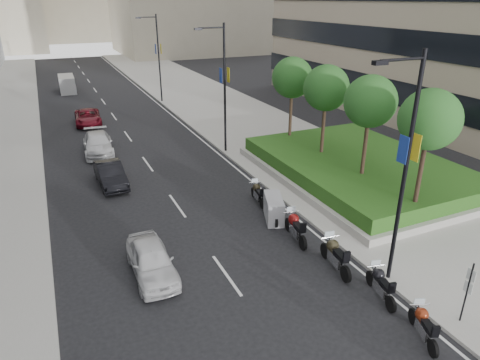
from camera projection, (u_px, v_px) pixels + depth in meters
ground at (311, 327)px, 14.79m from camera, size 160.00×160.00×0.00m
sidewalk_right at (223, 109)px, 43.30m from camera, size 10.00×100.00×0.15m
lane_edge at (172, 115)px, 41.31m from camera, size 0.12×100.00×0.01m
lane_centre at (117, 121)px, 39.34m from camera, size 0.12×100.00×0.01m
planter at (358, 173)px, 26.82m from camera, size 10.00×14.00×0.40m
hedge at (359, 164)px, 26.59m from camera, size 9.40×13.40×0.80m
tree_0 at (430, 120)px, 19.24m from camera, size 2.80×2.80×6.30m
tree_1 at (370, 102)px, 22.58m from camera, size 2.80×2.80×6.30m
tree_2 at (326, 88)px, 25.93m from camera, size 2.80×2.80×6.30m
tree_3 at (292, 78)px, 29.28m from camera, size 2.80×2.80×6.30m
lamp_post_0 at (403, 163)px, 15.21m from camera, size 2.34×0.45×9.00m
lamp_post_1 at (223, 83)px, 29.44m from camera, size 2.34×0.45×9.00m
lamp_post_2 at (157, 54)px, 44.52m from camera, size 2.34×0.45×9.00m
parking_sign at (468, 290)px, 14.36m from camera, size 0.06×0.32×2.50m
motorcycle_1 at (423, 325)px, 14.11m from camera, size 0.94×1.96×1.03m
motorcycle_2 at (381, 284)px, 16.07m from camera, size 0.81×2.15×1.09m
motorcycle_3 at (335, 255)px, 17.74m from camera, size 0.82×2.46×1.23m
motorcycle_4 at (295, 227)px, 19.91m from camera, size 0.81×2.41×1.21m
motorcycle_5 at (274, 209)px, 21.74m from camera, size 1.48×2.19×1.23m
motorcycle_6 at (258, 193)px, 23.58m from camera, size 0.70×2.09×1.04m
car_a at (151, 260)px, 17.34m from camera, size 1.66×4.03×1.37m
car_b at (110, 174)px, 25.79m from camera, size 1.57×4.19×1.37m
car_c at (98, 144)px, 31.09m from camera, size 2.31×5.00×1.41m
car_d at (88, 117)px, 38.24m from camera, size 2.43×4.81×1.30m
delivery_van at (67, 85)px, 51.18m from camera, size 1.83×4.57×1.90m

